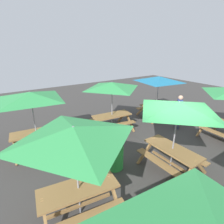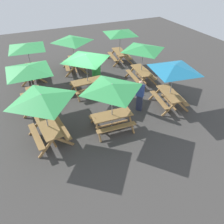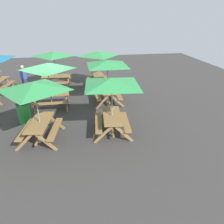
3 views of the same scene
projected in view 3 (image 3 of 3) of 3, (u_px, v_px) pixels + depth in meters
name	position (u px, v px, depth m)	size (l,w,h in m)	color
ground_plane	(49.00, 106.00, 11.48)	(28.47, 28.47, 0.00)	#3D3A38
picnic_table_0	(54.00, 56.00, 13.64)	(2.11, 2.11, 2.34)	olive
picnic_table_1	(112.00, 86.00, 8.22)	(2.82, 2.82, 2.34)	olive
picnic_table_3	(98.00, 56.00, 13.73)	(2.21, 2.21, 2.34)	olive
picnic_table_4	(107.00, 66.00, 11.19)	(2.83, 2.83, 2.34)	olive
picnic_table_6	(35.00, 91.00, 7.71)	(2.26, 2.26, 2.34)	olive
picnic_table_7	(48.00, 70.00, 10.54)	(2.02, 2.02, 2.34)	olive
trash_bin_green	(24.00, 112.00, 9.68)	(0.59, 0.59, 0.98)	green
person_standing	(24.00, 78.00, 13.16)	(0.42, 0.40, 1.67)	#2D334C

